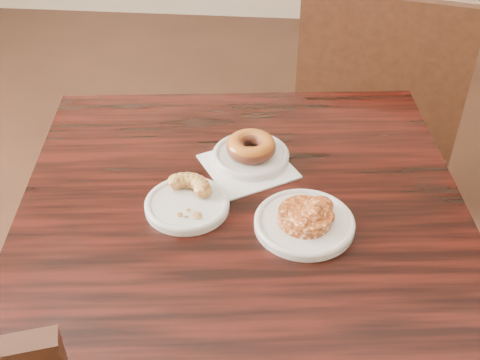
# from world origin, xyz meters

# --- Properties ---
(cafe_table) EXTENTS (0.88, 0.88, 0.75)m
(cafe_table) POSITION_xyz_m (-0.08, -0.08, 0.38)
(cafe_table) COLOR black
(cafe_table) RESTS_ON floor
(chair_far) EXTENTS (0.58, 0.58, 0.90)m
(chair_far) POSITION_xyz_m (0.27, 0.74, 0.45)
(chair_far) COLOR black
(chair_far) RESTS_ON floor
(napkin) EXTENTS (0.21, 0.21, 0.00)m
(napkin) POSITION_xyz_m (-0.08, 0.03, 0.75)
(napkin) COLOR white
(napkin) RESTS_ON cafe_table
(plate_donut) EXTENTS (0.15, 0.15, 0.01)m
(plate_donut) POSITION_xyz_m (-0.08, 0.06, 0.76)
(plate_donut) COLOR silver
(plate_donut) RESTS_ON napkin
(plate_cruller) EXTENTS (0.15, 0.15, 0.01)m
(plate_cruller) POSITION_xyz_m (-0.18, -0.09, 0.76)
(plate_cruller) COLOR white
(plate_cruller) RESTS_ON cafe_table
(plate_fritter) EXTENTS (0.17, 0.17, 0.01)m
(plate_fritter) POSITION_xyz_m (0.03, -0.12, 0.76)
(plate_fritter) COLOR silver
(plate_fritter) RESTS_ON cafe_table
(glazed_donut) EXTENTS (0.10, 0.10, 0.03)m
(glazed_donut) POSITION_xyz_m (-0.08, 0.06, 0.78)
(glazed_donut) COLOR #9A4C16
(glazed_donut) RESTS_ON plate_donut
(apple_fritter) EXTENTS (0.13, 0.13, 0.03)m
(apple_fritter) POSITION_xyz_m (0.03, -0.12, 0.78)
(apple_fritter) COLOR #4D1B08
(apple_fritter) RESTS_ON plate_fritter
(cruller_fragment) EXTENTS (0.10, 0.10, 0.03)m
(cruller_fragment) POSITION_xyz_m (-0.18, -0.09, 0.78)
(cruller_fragment) COLOR brown
(cruller_fragment) RESTS_ON plate_cruller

